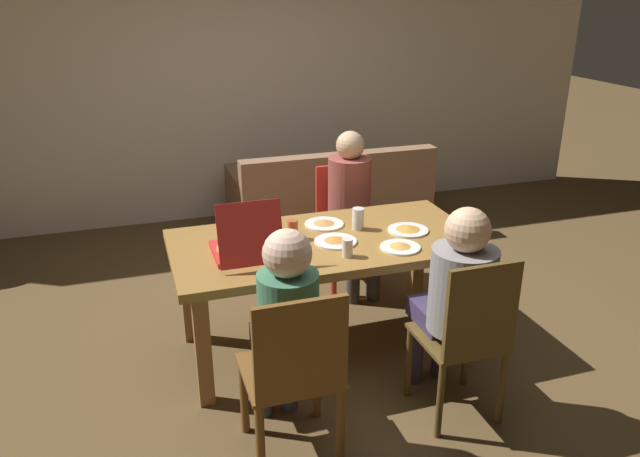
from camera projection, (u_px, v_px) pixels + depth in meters
The scene contains 18 objects.
ground_plane at pixel (325, 345), 4.00m from camera, with size 20.00×20.00×0.00m, color brown.
back_wall at pixel (236, 70), 5.83m from camera, with size 7.62×0.12×2.84m, color silver.
dining_table at pixel (325, 253), 3.76m from camera, with size 1.85×0.93×0.75m.
chair_0 at pixel (345, 221), 4.75m from camera, with size 0.42×0.41×0.90m.
person_0 at pixel (352, 200), 4.54m from camera, with size 0.32×0.53×1.20m.
chair_1 at pixel (295, 373), 2.86m from camera, with size 0.45×0.44×0.94m.
person_1 at pixel (285, 321), 2.92m from camera, with size 0.29×0.50×1.19m.
chair_2 at pixel (468, 333), 3.12m from camera, with size 0.41×0.41×0.96m.
person_2 at pixel (456, 291), 3.20m from camera, with size 0.34×0.52×1.18m.
pizza_box_0 at pixel (245, 247), 3.48m from camera, with size 0.35×0.44×0.37m.
plate_0 at pixel (324, 224), 3.94m from camera, with size 0.25×0.25×0.03m.
plate_1 at pixel (335, 241), 3.67m from camera, with size 0.26×0.26×0.03m.
plate_2 at pixel (408, 229), 3.84m from camera, with size 0.25×0.25×0.03m.
plate_3 at pixel (400, 247), 3.59m from camera, with size 0.24×0.24×0.03m.
drinking_glass_0 at pixel (293, 229), 3.71m from camera, with size 0.07×0.07×0.12m, color #B3532E.
drinking_glass_1 at pixel (347, 248), 3.47m from camera, with size 0.06×0.06×0.11m, color silver.
drinking_glass_2 at pixel (358, 219), 3.85m from camera, with size 0.08×0.08×0.14m, color silver.
couch at pixel (329, 200), 5.82m from camera, with size 1.79×0.91×0.82m.
Camera 1 is at (-1.09, -3.25, 2.19)m, focal length 34.50 mm.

